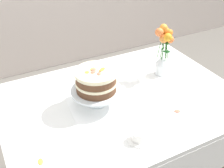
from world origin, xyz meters
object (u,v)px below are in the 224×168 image
teacup (139,137)px  layer_cake (96,80)px  flower_vase (163,50)px  dining_table (123,113)px  cake_stand (96,92)px

teacup → layer_cake: bearing=99.5°
flower_vase → layer_cake: bearing=-168.5°
dining_table → flower_vase: size_ratio=4.03×
cake_stand → teacup: (0.06, -0.36, -0.06)m
layer_cake → teacup: bearing=-80.5°
layer_cake → flower_vase: (0.53, 0.11, 0.02)m
dining_table → flower_vase: bearing=22.4°
cake_stand → flower_vase: bearing=11.5°
cake_stand → teacup: cake_stand is taller
dining_table → layer_cake: size_ratio=5.97×
flower_vase → cake_stand: bearing=-168.5°
cake_stand → dining_table: bearing=-17.9°
cake_stand → layer_cake: (0.00, -0.00, 0.08)m
cake_stand → layer_cake: layer_cake is taller
dining_table → teacup: 0.34m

